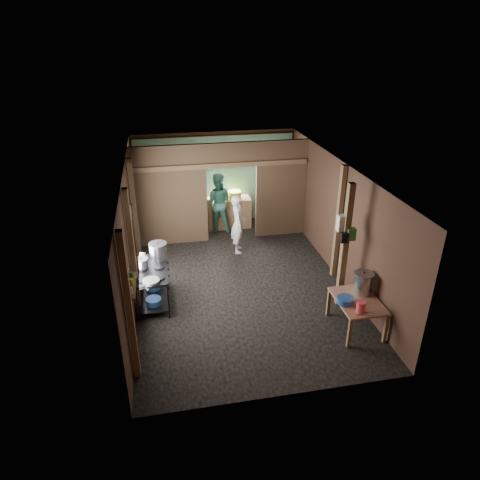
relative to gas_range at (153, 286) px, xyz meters
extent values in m
cube|color=black|center=(1.88, 0.53, -0.39)|extent=(4.50, 7.00, 0.00)
cube|color=#363430|center=(1.88, 0.53, 2.21)|extent=(4.50, 7.00, 0.00)
cube|color=#432A1B|center=(1.88, 4.03, 0.91)|extent=(4.50, 0.00, 2.60)
cube|color=#432A1B|center=(1.88, -2.97, 0.91)|extent=(4.50, 0.00, 2.60)
cube|color=#432A1B|center=(-0.37, 0.53, 0.91)|extent=(0.00, 7.00, 2.60)
cube|color=#432A1B|center=(4.13, 0.53, 0.91)|extent=(0.00, 7.00, 2.60)
cube|color=brown|center=(0.55, 2.73, 0.91)|extent=(1.85, 0.10, 2.60)
cube|color=brown|center=(3.46, 2.73, 0.91)|extent=(1.35, 0.10, 2.60)
cube|color=brown|center=(2.13, 2.73, 1.91)|extent=(1.30, 0.10, 0.60)
cube|color=#6CAEA1|center=(1.88, 3.97, 0.86)|extent=(4.40, 0.06, 2.50)
cube|color=#97744A|center=(2.18, 3.48, 0.03)|extent=(1.20, 0.50, 0.85)
cylinder|color=silver|center=(2.13, 3.93, 1.51)|extent=(0.20, 0.03, 0.20)
cube|color=#97744A|center=(-0.30, -2.07, 0.91)|extent=(0.10, 0.12, 2.60)
cube|color=#97744A|center=(-0.30, -0.27, 0.91)|extent=(0.10, 0.12, 2.60)
cube|color=#97744A|center=(-0.30, 1.73, 0.91)|extent=(0.10, 0.12, 2.60)
cube|color=#97744A|center=(4.06, 0.33, 0.91)|extent=(0.10, 0.12, 2.60)
cube|color=#97744A|center=(3.73, -0.77, 0.91)|extent=(0.12, 0.12, 2.60)
cube|color=#97744A|center=(1.88, 2.68, 1.66)|extent=(4.40, 0.12, 0.12)
cylinder|color=gray|center=(-0.33, 0.93, 1.26)|extent=(0.03, 0.34, 0.34)
cylinder|color=black|center=(-0.33, 1.33, 1.16)|extent=(0.03, 0.30, 0.30)
cube|color=#97744A|center=(-0.27, -1.57, 1.01)|extent=(0.14, 0.80, 0.03)
cylinder|color=silver|center=(-0.27, -1.82, 1.07)|extent=(0.07, 0.07, 0.10)
cylinder|color=gold|center=(-0.27, -1.57, 1.07)|extent=(0.08, 0.08, 0.10)
cylinder|color=#367233|center=(-0.27, -1.35, 1.07)|extent=(0.06, 0.06, 0.10)
cube|color=silver|center=(3.68, -0.69, 1.39)|extent=(0.22, 0.15, 0.32)
cube|color=#367233|center=(3.80, -0.83, 1.21)|extent=(0.16, 0.12, 0.24)
cube|color=black|center=(3.66, -0.85, 1.16)|extent=(0.14, 0.10, 0.20)
cylinder|color=#BDBDBD|center=(-0.17, 0.51, 0.44)|extent=(0.19, 0.19, 0.09)
cylinder|color=#28559A|center=(0.00, -0.30, -0.18)|extent=(0.31, 0.31, 0.13)
cylinder|color=#28559A|center=(0.00, 0.29, -0.18)|extent=(0.33, 0.33, 0.13)
cylinder|color=#28559A|center=(3.44, -1.64, 0.29)|extent=(0.34, 0.34, 0.11)
cylinder|color=#FB3F53|center=(3.60, -1.93, 0.33)|extent=(0.21, 0.21, 0.19)
cube|color=#BDBDBD|center=(3.63, -2.06, 0.23)|extent=(0.30, 0.10, 0.01)
cylinder|color=gold|center=(2.34, 3.48, 0.56)|extent=(0.38, 0.38, 0.21)
cylinder|color=maroon|center=(1.95, 3.48, 0.53)|extent=(0.13, 0.13, 0.15)
imported|color=white|center=(2.15, 1.94, 0.35)|extent=(0.42, 0.58, 1.50)
imported|color=#458775|center=(1.84, 3.31, 0.44)|extent=(0.92, 0.79, 1.67)
camera|label=1|loc=(0.31, -7.69, 4.69)|focal=32.31mm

